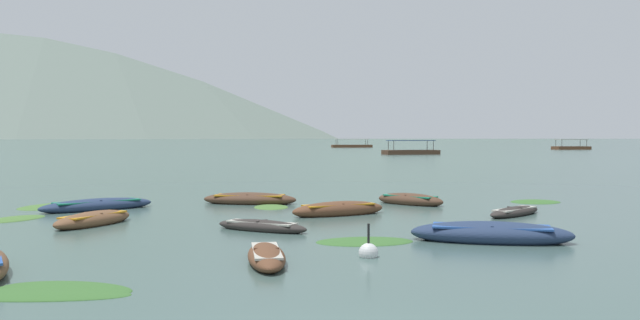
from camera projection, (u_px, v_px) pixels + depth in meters
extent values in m
plane|color=#425B56|center=(273.00, 138.00, 1503.42)|extent=(6000.00, 6000.00, 0.00)
cone|color=slate|center=(74.00, 39.00, 1470.31)|extent=(1499.00, 1499.00, 442.70)
cone|color=slate|center=(357.00, 71.00, 1774.21)|extent=(1399.24, 1399.24, 359.18)
ellipsoid|color=navy|center=(491.00, 234.00, 18.26)|extent=(4.65, 2.63, 0.70)
cube|color=#28519E|center=(491.00, 226.00, 18.26)|extent=(3.35, 1.89, 0.05)
cube|color=navy|center=(491.00, 225.00, 18.26)|extent=(0.35, 0.98, 0.04)
ellipsoid|color=navy|center=(97.00, 206.00, 26.21)|extent=(4.39, 3.68, 0.57)
cube|color=#197A56|center=(97.00, 201.00, 26.21)|extent=(3.16, 2.65, 0.05)
cube|color=navy|center=(97.00, 200.00, 26.21)|extent=(0.55, 0.70, 0.04)
ellipsoid|color=#4C3323|center=(250.00, 199.00, 28.62)|extent=(4.28, 2.15, 0.61)
cube|color=orange|center=(250.00, 195.00, 28.61)|extent=(3.08, 1.55, 0.05)
cube|color=#4C3323|center=(250.00, 194.00, 28.61)|extent=(0.26, 0.91, 0.04)
ellipsoid|color=brown|center=(339.00, 210.00, 24.49)|extent=(3.91, 2.52, 0.64)
cube|color=orange|center=(339.00, 205.00, 24.49)|extent=(2.82, 1.82, 0.05)
cube|color=brown|center=(339.00, 203.00, 24.49)|extent=(0.37, 0.70, 0.04)
ellipsoid|color=brown|center=(266.00, 257.00, 15.18)|extent=(1.05, 3.11, 0.47)
cube|color=#B7B2A3|center=(266.00, 251.00, 15.18)|extent=(0.76, 2.24, 0.05)
cube|color=brown|center=(266.00, 249.00, 15.17)|extent=(0.58, 0.12, 0.04)
ellipsoid|color=#2D2826|center=(262.00, 227.00, 20.39)|extent=(3.11, 2.36, 0.42)
cube|color=#B7B2A3|center=(262.00, 222.00, 20.38)|extent=(2.24, 1.70, 0.05)
cube|color=#2D2826|center=(262.00, 221.00, 20.38)|extent=(0.35, 0.49, 0.04)
ellipsoid|color=#4C3323|center=(410.00, 200.00, 28.35)|extent=(3.04, 3.07, 0.60)
cube|color=#197A56|center=(410.00, 196.00, 28.34)|extent=(2.19, 2.21, 0.05)
cube|color=#4C3323|center=(410.00, 195.00, 28.34)|extent=(0.59, 0.58, 0.04)
ellipsoid|color=#2D2826|center=(515.00, 212.00, 24.40)|extent=(3.02, 2.86, 0.40)
cube|color=#B7B2A3|center=(515.00, 209.00, 24.39)|extent=(2.17, 2.06, 0.05)
cube|color=#2D2826|center=(515.00, 207.00, 24.39)|extent=(0.44, 0.47, 0.04)
ellipsoid|color=brown|center=(93.00, 220.00, 21.74)|extent=(2.48, 3.54, 0.56)
cube|color=orange|center=(93.00, 215.00, 21.73)|extent=(1.78, 2.55, 0.05)
cube|color=brown|center=(93.00, 213.00, 21.73)|extent=(0.69, 0.40, 0.04)
cube|color=#4C3323|center=(411.00, 153.00, 108.78)|extent=(9.63, 4.93, 0.90)
cylinder|color=#4C4742|center=(427.00, 146.00, 110.84)|extent=(0.10, 0.10, 1.80)
cylinder|color=#4C4742|center=(433.00, 146.00, 108.51)|extent=(0.10, 0.10, 1.80)
cylinder|color=#4C4742|center=(388.00, 146.00, 108.97)|extent=(0.10, 0.10, 1.80)
cylinder|color=#4C4742|center=(394.00, 146.00, 106.64)|extent=(0.10, 0.10, 1.80)
cube|color=#334C75|center=(411.00, 140.00, 108.71)|extent=(8.09, 4.14, 0.12)
cube|color=brown|center=(352.00, 146.00, 180.16)|extent=(11.10, 4.33, 0.90)
cylinder|color=#4C4742|center=(365.00, 142.00, 182.05)|extent=(0.10, 0.10, 1.80)
cylinder|color=#4C4742|center=(368.00, 142.00, 179.41)|extent=(0.10, 0.10, 1.80)
cylinder|color=#4C4742|center=(336.00, 142.00, 180.82)|extent=(0.10, 0.10, 1.80)
cylinder|color=#4C4742|center=(338.00, 142.00, 178.19)|extent=(0.10, 0.10, 1.80)
cube|color=beige|center=(352.00, 139.00, 180.08)|extent=(9.32, 3.63, 0.12)
cube|color=brown|center=(571.00, 148.00, 150.78)|extent=(8.47, 4.33, 0.90)
cylinder|color=#4C4742|center=(562.00, 143.00, 148.89)|extent=(0.10, 0.10, 1.80)
cylinder|color=#4C4742|center=(556.00, 143.00, 151.43)|extent=(0.10, 0.10, 1.80)
cylinder|color=#4C4742|center=(587.00, 143.00, 150.05)|extent=(0.10, 0.10, 1.80)
cylinder|color=#4C4742|center=(580.00, 143.00, 152.59)|extent=(0.10, 0.10, 1.80)
cube|color=#9E998E|center=(571.00, 139.00, 150.71)|extent=(7.12, 3.63, 0.12)
sphere|color=silver|center=(368.00, 253.00, 15.94)|extent=(0.48, 0.48, 0.48)
cylinder|color=black|center=(369.00, 238.00, 15.92)|extent=(0.06, 0.06, 0.71)
ellipsoid|color=#38662D|center=(365.00, 242.00, 18.23)|extent=(2.83, 1.80, 0.14)
ellipsoid|color=#477033|center=(53.00, 206.00, 27.48)|extent=(3.31, 3.87, 0.14)
ellipsoid|color=#38662D|center=(65.00, 290.00, 12.51)|extent=(2.98, 2.05, 0.14)
ellipsoid|color=#38662D|center=(535.00, 202.00, 29.35)|extent=(2.86, 2.65, 0.14)
ellipsoid|color=#477033|center=(15.00, 219.00, 23.24)|extent=(2.29, 2.80, 0.14)
ellipsoid|color=#38662D|center=(34.00, 295.00, 12.08)|extent=(3.64, 1.26, 0.14)
ellipsoid|color=#477033|center=(271.00, 207.00, 27.17)|extent=(1.49, 2.11, 0.14)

